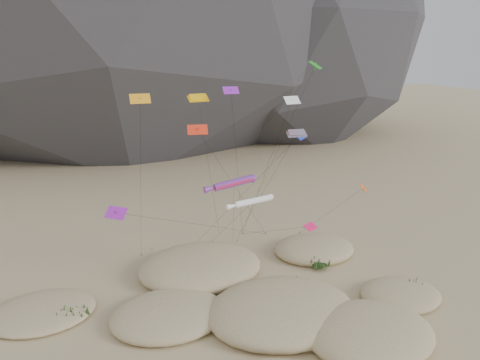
# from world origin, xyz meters

# --- Properties ---
(ground) EXTENTS (500.00, 500.00, 0.00)m
(ground) POSITION_xyz_m (0.00, 0.00, 0.00)
(ground) COLOR #CCB789
(ground) RESTS_ON ground
(dunes) EXTENTS (50.68, 36.58, 3.87)m
(dunes) POSITION_xyz_m (-2.48, 3.95, 0.73)
(dunes) COLOR #CCB789
(dunes) RESTS_ON ground
(dune_grass) EXTENTS (41.63, 28.74, 1.46)m
(dune_grass) POSITION_xyz_m (0.36, 2.96, 0.86)
(dune_grass) COLOR black
(dune_grass) RESTS_ON ground
(kite_stakes) EXTENTS (25.37, 3.26, 0.30)m
(kite_stakes) POSITION_xyz_m (1.71, 24.27, 0.15)
(kite_stakes) COLOR #3F2D1E
(kite_stakes) RESTS_ON ground
(rainbow_tube_kite) EXTENTS (7.78, 10.92, 13.48)m
(rainbow_tube_kite) POSITION_xyz_m (-0.08, 13.56, 12.67)
(rainbow_tube_kite) COLOR #EC183D
(rainbow_tube_kite) RESTS_ON ground
(white_tube_kite) EXTENTS (6.22, 12.37, 11.64)m
(white_tube_kite) POSITION_xyz_m (1.34, 10.68, 11.01)
(white_tube_kite) COLOR white
(white_tube_kite) RESTS_ON ground
(orange_parafoil) EXTENTS (7.45, 11.10, 23.57)m
(orange_parafoil) POSITION_xyz_m (-3.24, 16.61, 22.82)
(orange_parafoil) COLOR #E6A80C
(orange_parafoil) RESTS_ON ground
(multi_parafoil) EXTENTS (2.49, 18.16, 19.73)m
(multi_parafoil) POSITION_xyz_m (6.47, 9.49, 19.02)
(multi_parafoil) COLOR red
(multi_parafoil) RESTS_ON ground
(delta_kites) EXTENTS (34.46, 22.13, 27.35)m
(delta_kites) POSITION_xyz_m (1.85, 11.49, 18.54)
(delta_kites) COLOR #182BCE
(delta_kites) RESTS_ON ground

